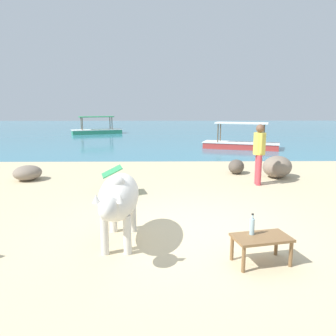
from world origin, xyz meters
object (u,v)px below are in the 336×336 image
object	(u,v)px
cow	(119,197)
boat_red	(241,143)
person_standing	(259,150)
deck_chair_near	(119,178)
low_bench_table	(261,241)
bottle	(252,226)
boat_green	(97,130)

from	to	relation	value
cow	boat_red	bearing A→B (deg)	158.61
cow	person_standing	world-z (taller)	person_standing
deck_chair_near	person_standing	bearing A→B (deg)	0.58
cow	deck_chair_near	xyz separation A→B (m)	(-0.39, 2.91, -0.36)
deck_chair_near	person_standing	size ratio (longest dim) A/B	0.54
low_bench_table	person_standing	size ratio (longest dim) A/B	0.52
bottle	cow	bearing A→B (deg)	161.82
cow	boat_green	bearing A→B (deg)	-167.96
low_bench_table	boat_red	xyz separation A→B (m)	(2.52, 12.17, -0.07)
boat_green	cow	bearing A→B (deg)	81.96
bottle	boat_red	world-z (taller)	boat_red
bottle	person_standing	world-z (taller)	person_standing
boat_red	deck_chair_near	bearing A→B (deg)	78.89
cow	low_bench_table	world-z (taller)	cow
person_standing	boat_green	distance (m)	18.03
boat_green	boat_red	bearing A→B (deg)	115.18
deck_chair_near	bottle	bearing A→B (deg)	-71.23
cow	low_bench_table	bearing A→B (deg)	71.02
low_bench_table	bottle	xyz separation A→B (m)	(-0.11, 0.07, 0.18)
cow	bottle	size ratio (longest dim) A/B	6.69
cow	boat_green	distance (m)	20.68
cow	deck_chair_near	bearing A→B (deg)	-172.37
bottle	person_standing	size ratio (longest dim) A/B	0.18
cow	deck_chair_near	world-z (taller)	cow
person_standing	boat_red	size ratio (longest dim) A/B	0.42
cow	person_standing	bearing A→B (deg)	140.10
bottle	deck_chair_near	bearing A→B (deg)	122.70
boat_green	bottle	bearing A→B (deg)	86.49
person_standing	boat_green	size ratio (longest dim) A/B	0.42
person_standing	cow	bearing A→B (deg)	-125.12
deck_chair_near	boat_green	bearing A→B (deg)	88.74
cow	deck_chair_near	distance (m)	2.96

